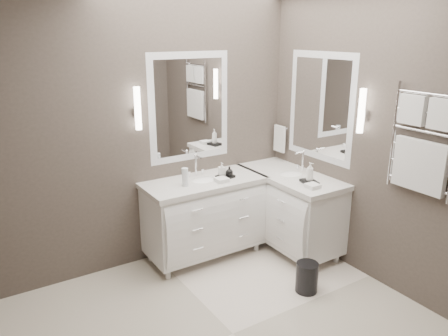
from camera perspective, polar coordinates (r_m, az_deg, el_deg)
floor at (r=3.69m, az=1.17°, el=-20.89°), size 3.20×3.00×0.01m
wall_back at (r=4.34m, az=-9.81°, el=4.71°), size 3.20×0.01×2.70m
wall_front at (r=2.07m, az=25.58°, el=-11.21°), size 3.20×0.01×2.70m
wall_right at (r=4.13m, az=20.24°, el=3.24°), size 0.01×3.00×2.70m
vanity_back at (r=4.55m, az=-2.61°, el=-5.90°), size 1.24×0.59×0.97m
vanity_right at (r=4.78m, az=8.54°, el=-4.92°), size 0.59×1.24×0.97m
mirror_back at (r=4.47m, az=-4.50°, el=7.90°), size 0.90×0.02×1.10m
mirror_right at (r=4.59m, az=12.47°, el=7.80°), size 0.02×0.90×1.10m
sconce_back at (r=4.17m, az=-11.20°, el=7.53°), size 0.06×0.06×0.40m
sconce_right at (r=4.15m, az=17.51°, el=7.02°), size 0.06×0.06×0.40m
towel_bar_corner at (r=5.05m, az=7.27°, el=3.88°), size 0.03×0.22×0.30m
towel_ladder at (r=3.85m, az=24.46°, el=2.44°), size 0.06×0.58×0.90m
waste_bin at (r=4.17m, az=10.76°, el=-13.84°), size 0.25×0.25×0.28m
amenity_tray_back at (r=4.47m, az=0.17°, el=-1.12°), size 0.18×0.15×0.03m
amenity_tray_right at (r=4.40m, az=11.08°, el=-1.79°), size 0.17×0.20×0.03m
water_bottle at (r=4.23m, az=-5.12°, el=-1.19°), size 0.08×0.08×0.18m
soap_bottle_a at (r=4.45m, az=-0.30°, el=-0.14°), size 0.07×0.07×0.13m
soap_bottle_b at (r=4.45m, az=0.70°, el=-0.41°), size 0.09×0.09×0.10m
soap_bottle_c at (r=4.36m, az=11.16°, el=-0.48°), size 0.09×0.09×0.18m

